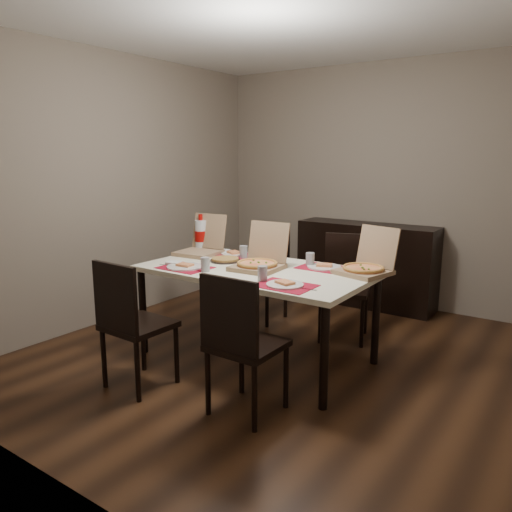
% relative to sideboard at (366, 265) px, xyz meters
% --- Properties ---
extents(ground, '(3.80, 4.00, 0.02)m').
position_rel_sideboard_xyz_m(ground, '(0.00, -1.78, -0.46)').
color(ground, '#3B2212').
rests_on(ground, ground).
extents(room_walls, '(3.84, 4.02, 2.62)m').
position_rel_sideboard_xyz_m(room_walls, '(0.00, -1.35, 1.28)').
color(room_walls, gray).
rests_on(room_walls, ground).
extents(sideboard, '(1.50, 0.40, 0.90)m').
position_rel_sideboard_xyz_m(sideboard, '(0.00, 0.00, 0.00)').
color(sideboard, black).
rests_on(sideboard, ground).
extents(dining_table, '(1.80, 1.00, 0.75)m').
position_rel_sideboard_xyz_m(dining_table, '(-0.14, -1.91, 0.23)').
color(dining_table, white).
rests_on(dining_table, ground).
extents(chair_near_left, '(0.43, 0.43, 0.93)m').
position_rel_sideboard_xyz_m(chair_near_left, '(-0.54, -2.85, 0.06)').
color(chair_near_left, black).
rests_on(chair_near_left, ground).
extents(chair_near_right, '(0.42, 0.42, 0.93)m').
position_rel_sideboard_xyz_m(chair_near_right, '(0.31, -2.72, 0.06)').
color(chair_near_right, black).
rests_on(chair_near_right, ground).
extents(chair_far_left, '(0.44, 0.44, 0.93)m').
position_rel_sideboard_xyz_m(chair_far_left, '(-0.66, -1.00, 0.06)').
color(chair_far_left, black).
rests_on(chair_far_left, ground).
extents(chair_far_right, '(0.53, 0.53, 0.93)m').
position_rel_sideboard_xyz_m(chair_far_right, '(0.23, -1.03, 0.06)').
color(chair_far_right, black).
rests_on(chair_far_right, ground).
extents(setting_near_left, '(0.50, 0.30, 0.11)m').
position_rel_sideboard_xyz_m(setting_near_left, '(-0.58, -2.21, 0.32)').
color(setting_near_left, '#B00B26').
rests_on(setting_near_left, dining_table).
extents(setting_near_right, '(0.48, 0.30, 0.11)m').
position_rel_sideboard_xyz_m(setting_near_right, '(0.27, -2.22, 0.32)').
color(setting_near_right, '#B00B26').
rests_on(setting_near_right, dining_table).
extents(setting_far_left, '(0.46, 0.30, 0.11)m').
position_rel_sideboard_xyz_m(setting_far_left, '(-0.59, -1.60, 0.32)').
color(setting_far_left, '#B00B26').
rests_on(setting_far_left, dining_table).
extents(setting_far_right, '(0.48, 0.30, 0.11)m').
position_rel_sideboard_xyz_m(setting_far_right, '(0.27, -1.59, 0.32)').
color(setting_far_right, '#B00B26').
rests_on(setting_far_right, dining_table).
extents(napkin_loose, '(0.13, 0.14, 0.02)m').
position_rel_sideboard_xyz_m(napkin_loose, '(-0.15, -1.89, 0.31)').
color(napkin_loose, white).
rests_on(napkin_loose, dining_table).
extents(pizza_box_center, '(0.38, 0.41, 0.36)m').
position_rel_sideboard_xyz_m(pizza_box_center, '(-0.11, -1.90, 0.36)').
color(pizza_box_center, '#917253').
rests_on(pizza_box_center, dining_table).
extents(pizza_box_right, '(0.43, 0.45, 0.35)m').
position_rel_sideboard_xyz_m(pizza_box_right, '(0.64, -1.58, 0.36)').
color(pizza_box_right, '#917253').
rests_on(pizza_box_right, dining_table).
extents(pizza_box_left, '(0.38, 0.41, 0.35)m').
position_rel_sideboard_xyz_m(pizza_box_left, '(-0.88, -1.71, 0.36)').
color(pizza_box_left, '#917253').
rests_on(pizza_box_left, dining_table).
extents(faina_plate, '(0.25, 0.25, 0.03)m').
position_rel_sideboard_xyz_m(faina_plate, '(-0.50, -1.84, 0.31)').
color(faina_plate, black).
rests_on(faina_plate, dining_table).
extents(dip_bowl, '(0.14, 0.14, 0.03)m').
position_rel_sideboard_xyz_m(dip_bowl, '(-0.08, -1.77, 0.31)').
color(dip_bowl, white).
rests_on(dip_bowl, dining_table).
extents(soda_bottle, '(0.11, 0.11, 0.34)m').
position_rel_sideboard_xyz_m(soda_bottle, '(-0.99, -1.59, 0.44)').
color(soda_bottle, silver).
rests_on(soda_bottle, dining_table).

